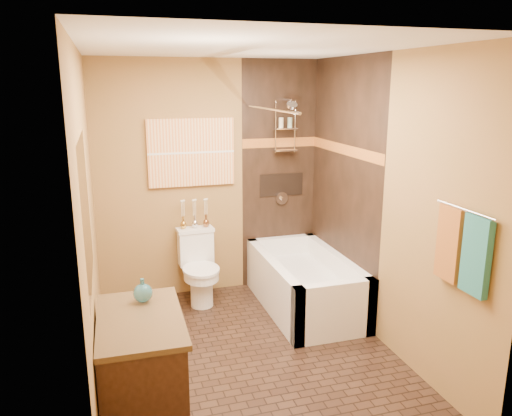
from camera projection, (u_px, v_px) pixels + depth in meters
name	position (u px, v px, depth m)	size (l,w,h in m)	color
floor	(250.00, 356.00, 4.22)	(3.00, 3.00, 0.00)	black
wall_left	(89.00, 226.00, 3.58)	(0.02, 3.00, 2.50)	olive
wall_right	(384.00, 203.00, 4.26)	(0.02, 3.00, 2.50)	olive
wall_back	(210.00, 179.00, 5.31)	(2.40, 0.02, 2.50)	olive
wall_front	(332.00, 285.00, 2.53)	(2.40, 0.02, 2.50)	olive
ceiling	(249.00, 47.00, 3.62)	(3.00, 3.00, 0.00)	silver
alcove_tile_back	(279.00, 176.00, 5.52)	(0.85, 0.01, 2.50)	black
alcove_tile_right	(343.00, 186.00, 4.95)	(0.01, 1.50, 2.50)	black
mosaic_band_back	(280.00, 143.00, 5.42)	(0.85, 0.01, 0.10)	#974C1B
mosaic_band_right	(344.00, 149.00, 4.86)	(0.01, 1.50, 0.10)	#974C1B
alcove_niche	(281.00, 185.00, 5.55)	(0.50, 0.01, 0.25)	black
shower_fixtures	(285.00, 139.00, 5.32)	(0.24, 0.33, 1.16)	silver
curtain_rod	(268.00, 109.00, 4.54)	(0.03, 0.03, 1.55)	silver
towel_bar	(465.00, 210.00, 3.22)	(0.02, 0.02, 0.55)	silver
towel_teal	(476.00, 256.00, 3.17)	(0.05, 0.22, 0.52)	#217167
towel_rust	(450.00, 244.00, 3.41)	(0.05, 0.22, 0.52)	#9C611C
sunset_painting	(191.00, 153.00, 5.16)	(0.90, 0.04, 0.70)	orange
vanity_mirror	(86.00, 213.00, 2.95)	(0.01, 1.00, 0.90)	white
bathtub	(305.00, 287.00, 5.09)	(0.80, 1.50, 0.55)	white
toilet	(199.00, 267.00, 5.21)	(0.39, 0.58, 0.76)	white
vanity	(142.00, 372.00, 3.29)	(0.56, 0.90, 0.78)	black
teal_bottle	(143.00, 291.00, 3.41)	(0.13, 0.13, 0.21)	#24626C
bud_vases	(195.00, 213.00, 5.23)	(0.31, 0.06, 0.30)	gold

